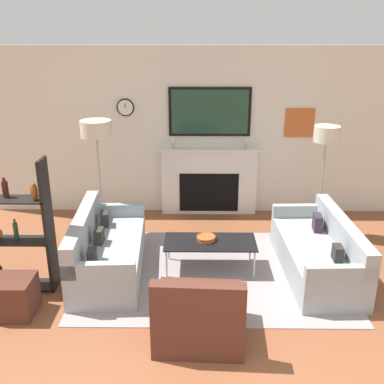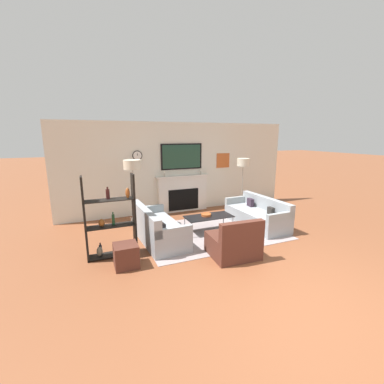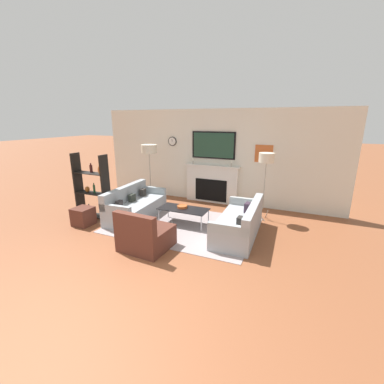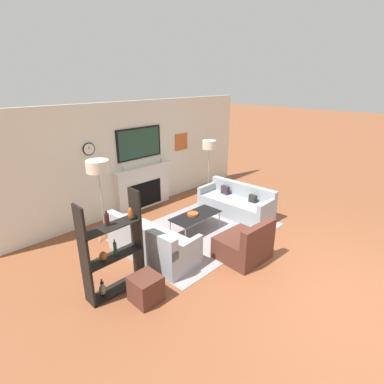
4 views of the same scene
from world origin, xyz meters
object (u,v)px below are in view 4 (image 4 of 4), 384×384
coffee_table (196,216)px  floor_lamp_right (209,146)px  couch_left (151,243)px  floor_lamp_left (98,167)px  shelf_unit (112,250)px  armchair (244,246)px  couch_right (236,204)px  ottoman (146,289)px  decorative_bowl (193,214)px

coffee_table → floor_lamp_right: floor_lamp_right is taller
couch_left → floor_lamp_left: 1.78m
shelf_unit → armchair: bearing=-23.0°
floor_lamp_left → shelf_unit: floor_lamp_left is taller
armchair → floor_lamp_left: size_ratio=0.53×
couch_right → ottoman: couch_right is taller
shelf_unit → decorative_bowl: bearing=12.4°
floor_lamp_right → ottoman: floor_lamp_right is taller
floor_lamp_left → coffee_table: bearing=-34.3°
shelf_unit → couch_left: bearing=19.8°
couch_right → decorative_bowl: (-1.42, 0.13, 0.15)m
couch_left → shelf_unit: 1.17m
decorative_bowl → shelf_unit: (-2.28, -0.50, 0.31)m
coffee_table → decorative_bowl: bearing=141.3°
decorative_bowl → floor_lamp_right: (1.71, 1.05, 1.08)m
coffee_table → floor_lamp_left: floor_lamp_left is taller
couch_left → decorative_bowl: size_ratio=7.43×
coffee_table → floor_lamp_left: 2.29m
decorative_bowl → ottoman: bearing=-153.6°
coffee_table → decorative_bowl: decorative_bowl is taller
couch_right → shelf_unit: 3.75m
coffee_table → shelf_unit: size_ratio=0.73×
couch_left → ottoman: size_ratio=4.36×
couch_left → floor_lamp_right: (2.98, 1.19, 1.23)m
couch_left → shelf_unit: size_ratio=1.14×
floor_lamp_right → shelf_unit: size_ratio=1.03×
couch_left → couch_right: (2.69, 0.00, -0.01)m
decorative_bowl → coffee_table: bearing=-38.7°
couch_right → coffee_table: size_ratio=1.59×
armchair → decorative_bowl: bearing=86.3°
armchair → decorative_bowl: size_ratio=3.68×
couch_left → armchair: bearing=-47.8°
couch_left → ottoman: 1.22m
floor_lamp_left → floor_lamp_right: bearing=0.0°
decorative_bowl → floor_lamp_left: 2.20m
couch_right → decorative_bowl: 1.44m
couch_left → floor_lamp_left: size_ratio=1.06×
floor_lamp_left → shelf_unit: bearing=-115.3°
ottoman → floor_lamp_right: bearing=28.8°
couch_left → decorative_bowl: 1.28m
armchair → ottoman: armchair is taller
coffee_table → decorative_bowl: (-0.05, 0.04, 0.06)m
decorative_bowl → floor_lamp_right: bearing=31.6°
couch_left → floor_lamp_right: size_ratio=1.11×
shelf_unit → ottoman: size_ratio=3.81×
couch_left → couch_right: couch_left is taller
couch_left → floor_lamp_right: floor_lamp_right is taller
coffee_table → ottoman: size_ratio=2.77×
couch_left → coffee_table: couch_left is taller
couch_left → ottoman: (-0.82, -0.90, -0.07)m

